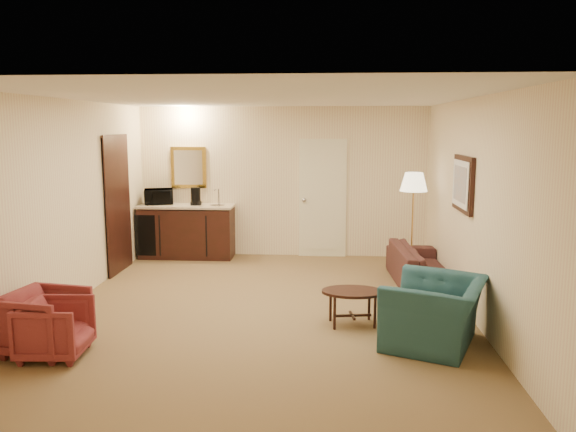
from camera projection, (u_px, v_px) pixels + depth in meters
name	position (u px, v px, depth m)	size (l,w,h in m)	color
ground	(264.00, 309.00, 7.03)	(6.00, 6.00, 0.00)	brown
room_walls	(263.00, 167.00, 7.52)	(5.02, 6.01, 2.61)	#F9E9BB
wetbar_cabinet	(187.00, 231.00, 9.75)	(1.64, 0.58, 0.92)	black
sofa	(423.00, 260.00, 7.99)	(1.91, 0.56, 0.75)	black
teal_armchair	(435.00, 301.00, 5.82)	(1.07, 0.69, 0.93)	#225055
rose_chair_near	(45.00, 319.00, 5.62)	(0.69, 0.65, 0.71)	maroon
rose_chair_far	(55.00, 326.00, 5.53)	(0.61, 0.57, 0.63)	maroon
coffee_table	(352.00, 307.00, 6.45)	(0.71, 0.48, 0.41)	black
floor_lamp	(412.00, 223.00, 8.66)	(0.42, 0.42, 1.58)	#C29040
waste_bin	(223.00, 251.00, 9.62)	(0.25, 0.25, 0.31)	black
microwave	(159.00, 195.00, 9.75)	(0.48, 0.27, 0.33)	black
coffee_maker	(196.00, 196.00, 9.64)	(0.16, 0.16, 0.31)	black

